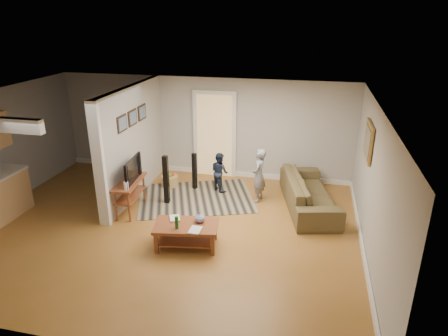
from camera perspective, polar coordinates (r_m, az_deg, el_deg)
The scene contains 11 objects.
ground at distance 8.02m, azimuth -8.51°, elevation -8.53°, with size 7.50×7.50×0.00m, color brown.
room_shell at distance 8.20m, azimuth -14.98°, elevation 2.83°, with size 7.54×6.02×2.52m.
area_rug at distance 9.18m, azimuth -4.05°, elevation -4.25°, with size 2.54×1.86×0.01m, color black.
sofa at distance 8.94m, azimuth 11.88°, elevation -5.45°, with size 2.35×0.92×0.69m, color #443622.
coffee_table at distance 7.26m, azimuth -5.28°, elevation -8.66°, with size 1.22×0.83×0.66m.
tv_console at distance 8.55m, azimuth -13.30°, elevation -2.23°, with size 0.51×1.13×0.94m.
speaker_left at distance 8.80m, azimuth -8.27°, elevation -1.69°, with size 0.11×0.11×1.10m, color black.
speaker_right at distance 9.48m, azimuth -4.23°, elevation -0.46°, with size 0.09×0.09×0.90m, color black.
toy_basket at distance 9.80m, azimuth -7.75°, elevation -1.75°, with size 0.40×0.40×0.36m.
child at distance 9.07m, azimuth 4.88°, elevation -4.63°, with size 0.45×0.29×1.22m, color gray.
toddler at distance 9.55m, azimuth -0.62°, elevation -3.15°, with size 0.45×0.35×0.94m, color #1B2439.
Camera 1 is at (2.66, -6.44, 3.96)m, focal length 32.00 mm.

